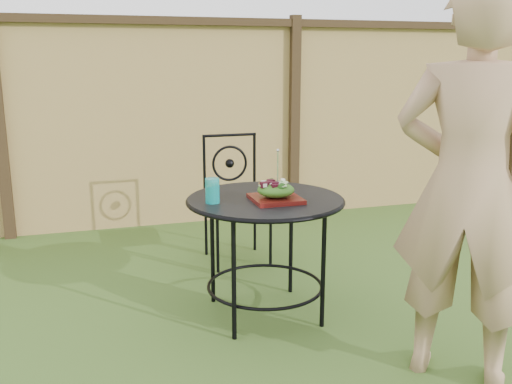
{
  "coord_description": "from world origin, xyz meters",
  "views": [
    {
      "loc": [
        -0.65,
        -2.97,
        1.51
      ],
      "look_at": [
        0.3,
        0.13,
        0.75
      ],
      "focal_mm": 40.0,
      "sensor_mm": 36.0,
      "label": 1
    }
  ],
  "objects_px": {
    "patio_table": "(265,221)",
    "patio_chair": "(235,195)",
    "diner": "(469,188)",
    "salad_plate": "(276,199)"
  },
  "relations": [
    {
      "from": "diner",
      "to": "salad_plate",
      "type": "relative_size",
      "value": 6.95
    },
    {
      "from": "diner",
      "to": "patio_chair",
      "type": "bearing_deg",
      "value": -30.95
    },
    {
      "from": "patio_chair",
      "to": "diner",
      "type": "relative_size",
      "value": 0.51
    },
    {
      "from": "patio_table",
      "to": "salad_plate",
      "type": "height_order",
      "value": "salad_plate"
    },
    {
      "from": "patio_chair",
      "to": "salad_plate",
      "type": "bearing_deg",
      "value": -92.62
    },
    {
      "from": "patio_table",
      "to": "patio_chair",
      "type": "bearing_deg",
      "value": 85.22
    },
    {
      "from": "patio_chair",
      "to": "diner",
      "type": "height_order",
      "value": "diner"
    },
    {
      "from": "patio_table",
      "to": "patio_chair",
      "type": "height_order",
      "value": "patio_chair"
    },
    {
      "from": "patio_table",
      "to": "diner",
      "type": "distance_m",
      "value": 1.19
    },
    {
      "from": "diner",
      "to": "salad_plate",
      "type": "bearing_deg",
      "value": -10.32
    }
  ]
}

